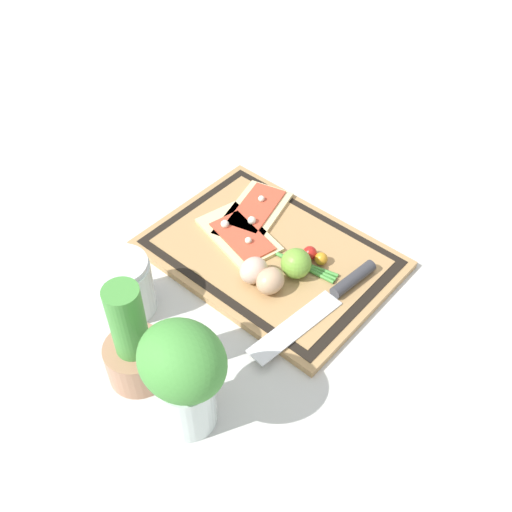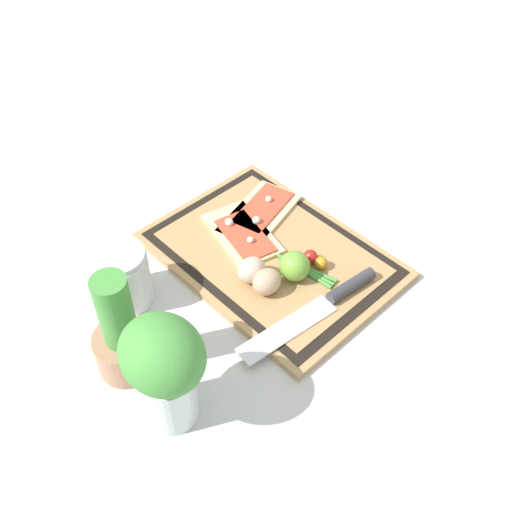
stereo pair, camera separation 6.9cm
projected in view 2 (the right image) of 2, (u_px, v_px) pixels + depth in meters
ground_plane at (271, 258)px, 1.13m from camera, size 6.00×6.00×0.00m
cutting_board at (271, 255)px, 1.12m from camera, size 0.44×0.32×0.02m
pizza_slice_near at (260, 212)px, 1.19m from camera, size 0.14×0.20×0.02m
pizza_slice_far at (242, 234)px, 1.14m from camera, size 0.18×0.13×0.02m
knife at (332, 299)px, 1.03m from camera, size 0.06×0.29×0.02m
egg_brown at (267, 282)px, 1.03m from camera, size 0.05×0.05×0.05m
egg_pink at (252, 270)px, 1.05m from camera, size 0.05×0.05×0.05m
lime at (295, 266)px, 1.05m from camera, size 0.06×0.06×0.06m
cherry_tomato_red at (310, 257)px, 1.09m from camera, size 0.03×0.03×0.03m
cherry_tomato_yellow at (321, 263)px, 1.08m from camera, size 0.02×0.02×0.02m
scallion_bunch at (278, 255)px, 1.11m from camera, size 0.24×0.07×0.01m
herb_pot at (123, 338)px, 0.91m from camera, size 0.10×0.10×0.20m
sauce_jar at (123, 280)px, 1.03m from camera, size 0.10×0.10×0.11m
herb_glass at (165, 367)px, 0.82m from camera, size 0.13×0.11×0.20m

